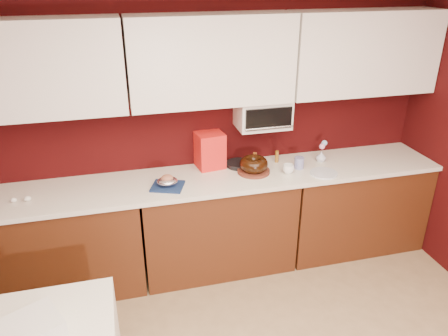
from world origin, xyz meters
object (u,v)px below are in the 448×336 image
toaster_oven (263,113)px  blue_jar (299,163)px  foil_ham_nest (167,181)px  flower_vase (321,156)px  pandoro_box (210,150)px  bundt_cake (254,164)px  coffee_mug (288,168)px  newspaper_stack (29,330)px

toaster_oven → blue_jar: (0.29, -0.18, -0.42)m
foil_ham_nest → flower_vase: flower_vase is taller
toaster_oven → pandoro_box: toaster_oven is taller
foil_ham_nest → pandoro_box: 0.53m
toaster_oven → pandoro_box: size_ratio=1.42×
toaster_oven → bundt_cake: bearing=-126.0°
toaster_oven → foil_ham_nest: toaster_oven is taller
coffee_mug → blue_jar: bearing=29.4°
foil_ham_nest → newspaper_stack: 1.54m
bundt_cake → coffee_mug: size_ratio=2.60×
foil_ham_nest → blue_jar: bearing=4.0°
coffee_mug → toaster_oven: bearing=123.2°
blue_jar → toaster_oven: bearing=148.8°
foil_ham_nest → flower_vase: (1.43, 0.17, -0.00)m
bundt_cake → flower_vase: (0.67, 0.07, -0.03)m
bundt_cake → newspaper_stack: bearing=-140.9°
pandoro_box → coffee_mug: pandoro_box is taller
pandoro_box → flower_vase: pandoro_box is taller
bundt_cake → pandoro_box: size_ratio=0.77×
pandoro_box → coffee_mug: 0.70m
flower_vase → newspaper_stack: (-2.32, -1.41, -0.15)m
newspaper_stack → flower_vase: bearing=31.4°
flower_vase → foil_ham_nest: bearing=-173.3°
toaster_oven → coffee_mug: size_ratio=4.78×
foil_ham_nest → newspaper_stack: bearing=-125.6°
pandoro_box → bundt_cake: bearing=-40.0°
bundt_cake → pandoro_box: bearing=147.5°
toaster_oven → pandoro_box: (-0.46, 0.05, -0.32)m
coffee_mug → flower_vase: flower_vase is taller
toaster_oven → foil_ham_nest: size_ratio=2.67×
foil_ham_nest → coffee_mug: (1.04, 0.01, -0.01)m
bundt_cake → coffee_mug: 0.30m
blue_jar → foil_ham_nest: bearing=-176.0°
pandoro_box → flower_vase: 1.02m
coffee_mug → blue_jar: 0.15m
coffee_mug → newspaper_stack: (-1.94, -1.26, -0.14)m
toaster_oven → newspaper_stack: bearing=-139.6°
blue_jar → flower_vase: size_ratio=0.94×
bundt_cake → pandoro_box: 0.41m
toaster_oven → coffee_mug: bearing=-56.8°
foil_ham_nest → coffee_mug: bearing=0.5°
foil_ham_nest → newspaper_stack: size_ratio=0.55×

